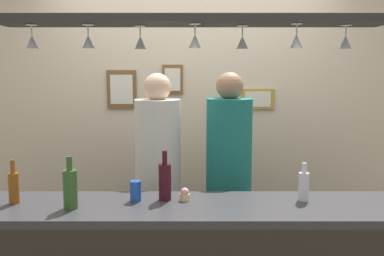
{
  "coord_description": "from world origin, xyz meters",
  "views": [
    {
      "loc": [
        -0.0,
        -2.76,
        1.74
      ],
      "look_at": [
        0.0,
        0.1,
        1.35
      ],
      "focal_mm": 40.21,
      "sensor_mm": 36.0,
      "label": 1
    }
  ],
  "objects": [
    {
      "name": "picture_frame_caricature",
      "position": [
        -0.62,
        1.06,
        1.56
      ],
      "size": [
        0.26,
        0.02,
        0.34
      ],
      "color": "brown",
      "rests_on": "back_wall"
    },
    {
      "name": "bottle_champagne_green",
      "position": [
        -0.69,
        -0.42,
        1.08
      ],
      "size": [
        0.08,
        0.08,
        0.3
      ],
      "color": "#2D5623",
      "rests_on": "bar_counter"
    },
    {
      "name": "hanging_wineglass_far_left",
      "position": [
        -0.9,
        -0.31,
        1.9
      ],
      "size": [
        0.07,
        0.07,
        0.13
      ],
      "color": "silver",
      "rests_on": "overhead_glass_rack"
    },
    {
      "name": "bottle_wine_dark_red",
      "position": [
        -0.16,
        -0.26,
        1.08
      ],
      "size": [
        0.08,
        0.08,
        0.3
      ],
      "color": "#380F19",
      "rests_on": "bar_counter"
    },
    {
      "name": "drink_can",
      "position": [
        -0.34,
        -0.28,
        1.02
      ],
      "size": [
        0.07,
        0.07,
        0.12
      ],
      "primitive_type": "cylinder",
      "color": "#1E4CB2",
      "rests_on": "bar_counter"
    },
    {
      "name": "bottle_soda_clear",
      "position": [
        0.67,
        -0.27,
        1.05
      ],
      "size": [
        0.06,
        0.06,
        0.23
      ],
      "color": "silver",
      "rests_on": "bar_counter"
    },
    {
      "name": "hanging_wineglass_far_right",
      "position": [
        0.87,
        -0.28,
        1.9
      ],
      "size": [
        0.07,
        0.07,
        0.13
      ],
      "color": "silver",
      "rests_on": "overhead_glass_rack"
    },
    {
      "name": "hanging_wineglass_left",
      "position": [
        -0.58,
        -0.32,
        1.9
      ],
      "size": [
        0.07,
        0.07,
        0.13
      ],
      "color": "silver",
      "rests_on": "overhead_glass_rack"
    },
    {
      "name": "cupcake",
      "position": [
        -0.04,
        -0.27,
        1.0
      ],
      "size": [
        0.06,
        0.06,
        0.08
      ],
      "color": "beige",
      "rests_on": "bar_counter"
    },
    {
      "name": "bottle_beer_amber_tall",
      "position": [
        -1.04,
        -0.32,
        1.06
      ],
      "size": [
        0.06,
        0.06,
        0.26
      ],
      "color": "brown",
      "rests_on": "bar_counter"
    },
    {
      "name": "hanging_wineglass_center_left",
      "position": [
        -0.3,
        -0.24,
        1.9
      ],
      "size": [
        0.07,
        0.07,
        0.13
      ],
      "color": "silver",
      "rests_on": "overhead_glass_rack"
    },
    {
      "name": "back_wall",
      "position": [
        0.0,
        1.1,
        1.3
      ],
      "size": [
        4.4,
        0.06,
        2.6
      ],
      "primitive_type": "cube",
      "color": "beige",
      "rests_on": "ground_plane"
    },
    {
      "name": "overhead_glass_rack",
      "position": [
        0.0,
        -0.3,
        2.01
      ],
      "size": [
        2.2,
        0.36,
        0.04
      ],
      "primitive_type": "cube",
      "color": "black"
    },
    {
      "name": "hanging_wineglass_center",
      "position": [
        0.02,
        -0.36,
        1.9
      ],
      "size": [
        0.07,
        0.07,
        0.13
      ],
      "color": "silver",
      "rests_on": "overhead_glass_rack"
    },
    {
      "name": "hanging_wineglass_center_right",
      "position": [
        0.29,
        -0.26,
        1.9
      ],
      "size": [
        0.07,
        0.07,
        0.13
      ],
      "color": "silver",
      "rests_on": "overhead_glass_rack"
    },
    {
      "name": "person_left_white_patterned_shirt",
      "position": [
        -0.25,
        0.39,
        1.03
      ],
      "size": [
        0.34,
        0.34,
        1.71
      ],
      "color": "#2D334C",
      "rests_on": "ground_plane"
    },
    {
      "name": "picture_frame_lower_pair",
      "position": [
        0.58,
        1.06,
        1.48
      ],
      "size": [
        0.3,
        0.02,
        0.18
      ],
      "color": "#B29338",
      "rests_on": "back_wall"
    },
    {
      "name": "picture_frame_crest",
      "position": [
        -0.17,
        1.06,
        1.65
      ],
      "size": [
        0.18,
        0.02,
        0.26
      ],
      "color": "brown",
      "rests_on": "back_wall"
    },
    {
      "name": "person_right_teal_shirt",
      "position": [
        0.28,
        0.39,
        1.04
      ],
      "size": [
        0.34,
        0.34,
        1.72
      ],
      "color": "#2D334C",
      "rests_on": "ground_plane"
    },
    {
      "name": "hanging_wineglass_right",
      "position": [
        0.57,
        -0.37,
        1.9
      ],
      "size": [
        0.07,
        0.07,
        0.13
      ],
      "color": "silver",
      "rests_on": "overhead_glass_rack"
    }
  ]
}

